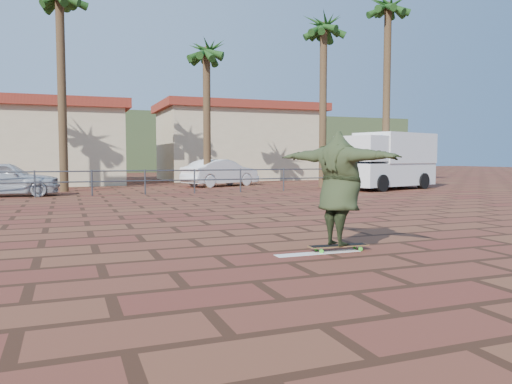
{
  "coord_description": "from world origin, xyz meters",
  "views": [
    {
      "loc": [
        -2.91,
        -7.98,
        1.48
      ],
      "look_at": [
        0.57,
        1.15,
        0.8
      ],
      "focal_mm": 35.0,
      "sensor_mm": 36.0,
      "label": 1
    }
  ],
  "objects_px": {
    "campervan": "(387,160)",
    "skateboarder": "(339,189)",
    "car_white": "(221,173)",
    "car_silver": "(4,179)",
    "longboard": "(338,246)"
  },
  "relations": [
    {
      "from": "campervan",
      "to": "skateboarder",
      "type": "bearing_deg",
      "value": -146.55
    },
    {
      "from": "skateboarder",
      "to": "car_white",
      "type": "xyz_separation_m",
      "value": [
        3.39,
        17.65,
        -0.31
      ]
    },
    {
      "from": "car_silver",
      "to": "campervan",
      "type": "bearing_deg",
      "value": -91.26
    },
    {
      "from": "skateboarder",
      "to": "campervan",
      "type": "distance_m",
      "value": 16.11
    },
    {
      "from": "campervan",
      "to": "car_white",
      "type": "relative_size",
      "value": 1.3
    },
    {
      "from": "skateboarder",
      "to": "campervan",
      "type": "relative_size",
      "value": 0.41
    },
    {
      "from": "skateboarder",
      "to": "longboard",
      "type": "bearing_deg",
      "value": -0.0
    },
    {
      "from": "longboard",
      "to": "campervan",
      "type": "height_order",
      "value": "campervan"
    },
    {
      "from": "longboard",
      "to": "car_white",
      "type": "relative_size",
      "value": 0.24
    },
    {
      "from": "campervan",
      "to": "car_white",
      "type": "xyz_separation_m",
      "value": [
        -6.56,
        4.99,
        -0.68
      ]
    },
    {
      "from": "longboard",
      "to": "skateboarder",
      "type": "distance_m",
      "value": 0.91
    },
    {
      "from": "campervan",
      "to": "longboard",
      "type": "bearing_deg",
      "value": -146.55
    },
    {
      "from": "skateboarder",
      "to": "campervan",
      "type": "height_order",
      "value": "campervan"
    },
    {
      "from": "campervan",
      "to": "car_silver",
      "type": "relative_size",
      "value": 1.37
    },
    {
      "from": "campervan",
      "to": "car_silver",
      "type": "height_order",
      "value": "campervan"
    }
  ]
}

